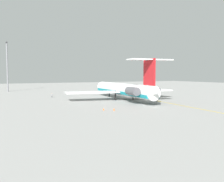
% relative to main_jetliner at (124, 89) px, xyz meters
% --- Properties ---
extents(ground, '(317.18, 317.18, 0.00)m').
position_rel_main_jetliner_xyz_m(ground, '(6.41, -6.13, -3.45)').
color(ground, gray).
extents(main_jetliner, '(43.40, 38.48, 12.64)m').
position_rel_main_jetliner_xyz_m(main_jetliner, '(0.00, 0.00, 0.00)').
color(main_jetliner, white).
rests_on(main_jetliner, ground).
extents(ground_crew_near_nose, '(0.43, 0.28, 1.76)m').
position_rel_main_jetliner_xyz_m(ground_crew_near_nose, '(10.92, -23.02, -2.33)').
color(ground_crew_near_nose, black).
rests_on(ground_crew_near_nose, ground).
extents(ground_crew_near_tail, '(0.27, 0.41, 1.68)m').
position_rel_main_jetliner_xyz_m(ground_crew_near_tail, '(14.64, -21.34, -2.38)').
color(ground_crew_near_tail, black).
rests_on(ground_crew_near_tail, ground).
extents(ground_crew_portside, '(0.27, 0.41, 1.69)m').
position_rel_main_jetliner_xyz_m(ground_crew_portside, '(18.36, 19.41, -2.38)').
color(ground_crew_portside, black).
rests_on(ground_crew_portside, ground).
extents(ground_crew_starboard, '(0.27, 0.40, 1.69)m').
position_rel_main_jetliner_xyz_m(ground_crew_starboard, '(22.09, -22.39, -2.37)').
color(ground_crew_starboard, black).
rests_on(ground_crew_starboard, ground).
extents(safety_cone_nose, '(0.40, 0.40, 0.55)m').
position_rel_main_jetliner_xyz_m(safety_cone_nose, '(20.24, -21.25, -3.17)').
color(safety_cone_nose, '#EA590F').
rests_on(safety_cone_nose, ground).
extents(safety_cone_wingtip, '(0.40, 0.40, 0.55)m').
position_rel_main_jetliner_xyz_m(safety_cone_wingtip, '(-18.18, 16.08, -3.17)').
color(safety_cone_wingtip, '#EA590F').
rests_on(safety_cone_wingtip, ground).
extents(safety_cone_tail, '(0.40, 0.40, 0.55)m').
position_rel_main_jetliner_xyz_m(safety_cone_tail, '(-19.64, 14.08, -3.17)').
color(safety_cone_tail, '#EA590F').
rests_on(safety_cone_tail, ground).
extents(taxiway_centreline, '(78.58, 8.09, 0.01)m').
position_rel_main_jetliner_xyz_m(taxiway_centreline, '(1.22, -8.56, -3.44)').
color(taxiway_centreline, gold).
rests_on(taxiway_centreline, ground).
extents(light_mast, '(4.00, 0.70, 23.95)m').
position_rel_main_jetliner_xyz_m(light_mast, '(59.22, 30.93, 9.73)').
color(light_mast, slate).
rests_on(light_mast, ground).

